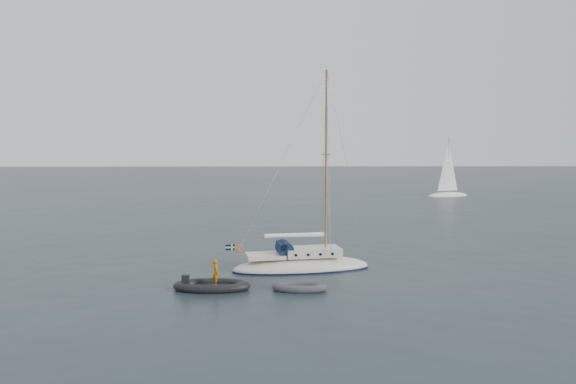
{
  "coord_description": "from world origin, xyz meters",
  "views": [
    {
      "loc": [
        -3.0,
        -29.45,
        7.1
      ],
      "look_at": [
        -2.38,
        0.0,
        4.59
      ],
      "focal_mm": 35.0,
      "sensor_mm": 36.0,
      "label": 1
    }
  ],
  "objects": [
    {
      "name": "sailboat",
      "position": [
        -1.56,
        1.79,
        0.89
      ],
      "size": [
        8.25,
        2.48,
        11.75
      ],
      "rotation": [
        0.0,
        0.0,
        0.17
      ],
      "color": "beige",
      "rests_on": "ground"
    },
    {
      "name": "ground",
      "position": [
        0.0,
        0.0,
        0.0
      ],
      "size": [
        300.0,
        300.0,
        0.0
      ],
      "primitive_type": "plane",
      "color": "black",
      "rests_on": "ground"
    },
    {
      "name": "rib",
      "position": [
        -6.17,
        -2.46,
        0.24
      ],
      "size": [
        3.81,
        1.73,
        1.53
      ],
      "rotation": [
        0.0,
        0.0,
        -0.01
      ],
      "color": "black",
      "rests_on": "ground"
    },
    {
      "name": "dinghy",
      "position": [
        -1.88,
        -2.72,
        0.17
      ],
      "size": [
        2.7,
        1.22,
        0.39
      ],
      "rotation": [
        0.0,
        0.0,
        -0.09
      ],
      "color": "#454449",
      "rests_on": "ground"
    },
    {
      "name": "distant_yacht_c",
      "position": [
        20.36,
        46.3,
        3.6
      ],
      "size": [
        6.36,
        3.39,
        8.43
      ],
      "rotation": [
        0.0,
        0.0,
        0.39
      ],
      "color": "white",
      "rests_on": "ground"
    }
  ]
}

